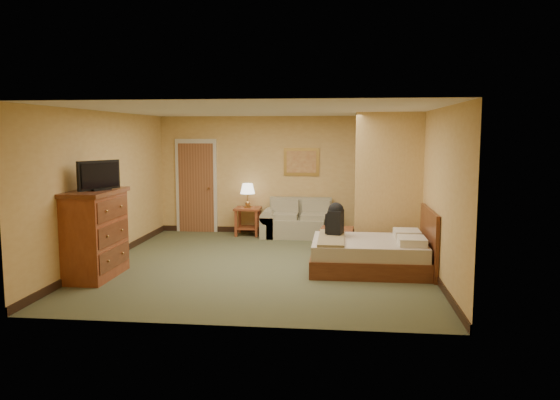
# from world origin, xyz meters

# --- Properties ---
(floor) EXTENTS (6.00, 6.00, 0.00)m
(floor) POSITION_xyz_m (0.00, 0.00, 0.00)
(floor) COLOR #4D5235
(floor) RESTS_ON ground
(ceiling) EXTENTS (6.00, 6.00, 0.00)m
(ceiling) POSITION_xyz_m (0.00, 0.00, 2.60)
(ceiling) COLOR white
(ceiling) RESTS_ON back_wall
(back_wall) EXTENTS (5.50, 0.02, 2.60)m
(back_wall) POSITION_xyz_m (0.00, 3.00, 1.30)
(back_wall) COLOR tan
(back_wall) RESTS_ON floor
(left_wall) EXTENTS (0.02, 6.00, 2.60)m
(left_wall) POSITION_xyz_m (-2.75, 0.00, 1.30)
(left_wall) COLOR tan
(left_wall) RESTS_ON floor
(right_wall) EXTENTS (0.02, 6.00, 2.60)m
(right_wall) POSITION_xyz_m (2.75, 0.00, 1.30)
(right_wall) COLOR tan
(right_wall) RESTS_ON floor
(partition) EXTENTS (1.20, 0.15, 2.60)m
(partition) POSITION_xyz_m (2.15, 0.93, 1.30)
(partition) COLOR tan
(partition) RESTS_ON floor
(door) EXTENTS (0.94, 0.16, 2.10)m
(door) POSITION_xyz_m (-1.95, 2.96, 1.03)
(door) COLOR beige
(door) RESTS_ON floor
(baseboard) EXTENTS (5.50, 0.02, 0.12)m
(baseboard) POSITION_xyz_m (0.00, 2.99, 0.06)
(baseboard) COLOR black
(baseboard) RESTS_ON floor
(loveseat) EXTENTS (1.65, 0.77, 0.83)m
(loveseat) POSITION_xyz_m (0.43, 2.57, 0.27)
(loveseat) COLOR #9C9576
(loveseat) RESTS_ON floor
(side_table) EXTENTS (0.56, 0.56, 0.61)m
(side_table) POSITION_xyz_m (-0.72, 2.65, 0.40)
(side_table) COLOR maroon
(side_table) RESTS_ON floor
(table_lamp) EXTENTS (0.32, 0.32, 0.53)m
(table_lamp) POSITION_xyz_m (-0.72, 2.65, 1.01)
(table_lamp) COLOR #A7793D
(table_lamp) RESTS_ON side_table
(coffee_table) EXTENTS (0.66, 0.66, 0.40)m
(coffee_table) POSITION_xyz_m (1.23, 1.44, 0.29)
(coffee_table) COLOR maroon
(coffee_table) RESTS_ON floor
(wall_picture) EXTENTS (0.78, 0.04, 0.61)m
(wall_picture) POSITION_xyz_m (0.43, 2.97, 1.60)
(wall_picture) COLOR #B78E3F
(wall_picture) RESTS_ON back_wall
(dresser) EXTENTS (0.67, 1.27, 1.36)m
(dresser) POSITION_xyz_m (-2.47, -1.09, 0.69)
(dresser) COLOR maroon
(dresser) RESTS_ON floor
(tv) EXTENTS (0.40, 0.68, 0.46)m
(tv) POSITION_xyz_m (-2.38, -1.09, 1.57)
(tv) COLOR black
(tv) RESTS_ON dresser
(bed) EXTENTS (1.92, 1.57, 1.02)m
(bed) POSITION_xyz_m (1.82, -0.18, 0.28)
(bed) COLOR #542613
(bed) RESTS_ON floor
(backpack) EXTENTS (0.28, 0.37, 0.57)m
(backpack) POSITION_xyz_m (1.21, 0.10, 0.80)
(backpack) COLOR black
(backpack) RESTS_ON bed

